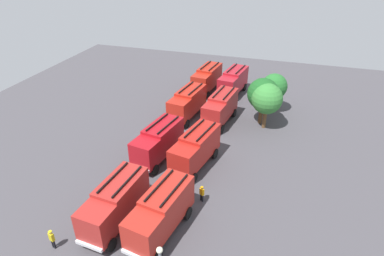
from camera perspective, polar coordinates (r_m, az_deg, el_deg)
ground_plane at (r=39.56m, az=-0.00°, el=-1.76°), size 66.34×66.34×0.00m
fire_truck_0 at (r=51.69m, az=2.63°, el=8.71°), size 7.45×3.48×3.88m
fire_truck_1 at (r=43.37m, az=-0.81°, el=4.46°), size 7.47×3.58×3.88m
fire_truck_2 at (r=35.09m, az=-5.91°, el=-2.29°), size 7.52×3.76×3.88m
fire_truck_3 at (r=28.07m, az=-13.25°, el=-12.53°), size 7.40×3.30×3.88m
fire_truck_4 at (r=50.78m, az=7.18°, el=8.12°), size 7.50×3.68×3.88m
fire_truck_5 at (r=42.27m, az=4.96°, el=3.64°), size 7.46×3.52×3.88m
fire_truck_6 at (r=33.76m, az=0.61°, el=-3.53°), size 7.54×3.90×3.88m
fire_truck_7 at (r=26.73m, az=-5.45°, el=-14.28°), size 7.50×3.70×3.88m
firefighter_0 at (r=28.39m, az=-23.22°, el=-17.28°), size 0.34×0.47×1.76m
firefighter_1 at (r=30.15m, az=1.72°, el=-11.26°), size 0.43×0.48×1.61m
tree_0 at (r=45.92m, az=14.14°, el=7.02°), size 3.47×3.47×5.38m
tree_1 at (r=42.00m, az=12.27°, el=5.82°), size 3.95×3.95×6.12m
tree_2 at (r=41.05m, az=12.93°, el=4.97°), size 3.82×3.82×5.92m
traffic_cone_0 at (r=31.11m, az=-2.67°, el=-11.25°), size 0.39×0.39×0.56m
traffic_cone_1 at (r=47.78m, az=4.76°, el=4.42°), size 0.44×0.44×0.63m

